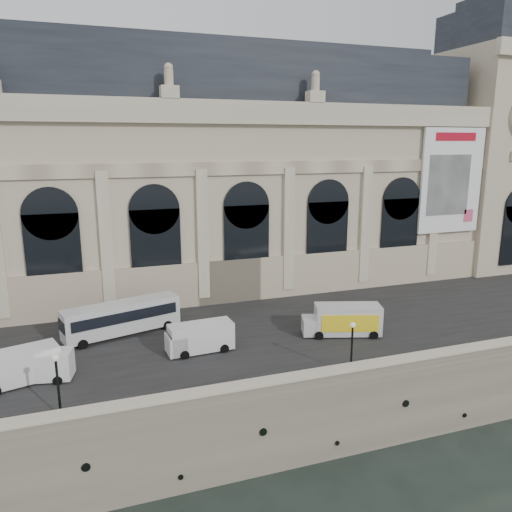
{
  "coord_description": "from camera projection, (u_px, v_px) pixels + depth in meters",
  "views": [
    {
      "loc": [
        -20.99,
        -29.89,
        23.75
      ],
      "look_at": [
        -2.84,
        22.0,
        11.17
      ],
      "focal_mm": 35.0,
      "sensor_mm": 36.0,
      "label": 1
    }
  ],
  "objects": [
    {
      "name": "ground",
      "position": [
        381.0,
        449.0,
        39.56
      ],
      "size": [
        260.0,
        260.0,
        0.0
      ],
      "primitive_type": "plane",
      "color": "black",
      "rests_on": "ground"
    },
    {
      "name": "quay",
      "position": [
        245.0,
        291.0,
        71.09
      ],
      "size": [
        160.0,
        70.0,
        6.0
      ],
      "primitive_type": "cube",
      "color": "gray",
      "rests_on": "ground"
    },
    {
      "name": "street",
      "position": [
        308.0,
        319.0,
        51.09
      ],
      "size": [
        160.0,
        24.0,
        0.06
      ],
      "primitive_type": "cube",
      "color": "#2D2D2D",
      "rests_on": "quay"
    },
    {
      "name": "parapet",
      "position": [
        382.0,
        369.0,
        38.63
      ],
      "size": [
        160.0,
        1.4,
        1.21
      ],
      "color": "gray",
      "rests_on": "quay"
    },
    {
      "name": "museum",
      "position": [
        208.0,
        175.0,
        61.63
      ],
      "size": [
        69.0,
        18.7,
        29.1
      ],
      "color": "#C4B396",
      "rests_on": "quay"
    },
    {
      "name": "clock_pavilion",
      "position": [
        486.0,
        144.0,
        70.97
      ],
      "size": [
        13.0,
        14.72,
        36.7
      ],
      "color": "#C4B396",
      "rests_on": "quay"
    },
    {
      "name": "bus_left",
      "position": [
        122.0,
        317.0,
        46.5
      ],
      "size": [
        11.06,
        5.13,
        3.2
      ],
      "color": "silver",
      "rests_on": "quay"
    },
    {
      "name": "van_a",
      "position": [
        13.0,
        368.0,
        37.01
      ],
      "size": [
        6.33,
        3.82,
        2.65
      ],
      "color": "silver",
      "rests_on": "quay"
    },
    {
      "name": "van_b",
      "position": [
        34.0,
        366.0,
        37.76
      ],
      "size": [
        5.47,
        2.99,
        2.3
      ],
      "color": "white",
      "rests_on": "quay"
    },
    {
      "name": "van_c",
      "position": [
        197.0,
        338.0,
        42.89
      ],
      "size": [
        5.82,
        2.63,
        2.54
      ],
      "color": "silver",
      "rests_on": "quay"
    },
    {
      "name": "box_truck",
      "position": [
        343.0,
        320.0,
        46.68
      ],
      "size": [
        7.62,
        4.42,
        2.93
      ],
      "color": "silver",
      "rests_on": "quay"
    },
    {
      "name": "lamp_left",
      "position": [
        58.0,
        387.0,
        32.43
      ],
      "size": [
        0.45,
        0.45,
        4.46
      ],
      "color": "black",
      "rests_on": "quay"
    },
    {
      "name": "lamp_right",
      "position": [
        352.0,
        349.0,
        38.59
      ],
      "size": [
        0.44,
        0.44,
        4.31
      ],
      "color": "black",
      "rests_on": "quay"
    }
  ]
}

